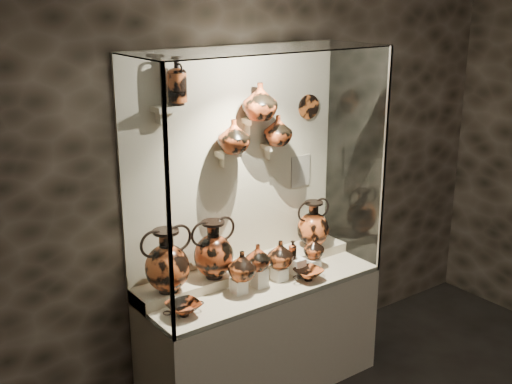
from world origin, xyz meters
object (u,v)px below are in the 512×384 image
amphora_mid (213,249)px  ovoid_vase_c (278,130)px  ovoid_vase_a (234,136)px  ovoid_vase_b (260,101)px  jug_c (280,254)px  jug_b (257,257)px  jug_a (242,265)px  lekythos_tall (177,78)px  jug_e (314,247)px  amphora_right (313,224)px  kylix_right (308,273)px  kylix_left (184,308)px  amphora_left (167,261)px  lekythos_small (292,249)px

amphora_mid → ovoid_vase_c: ovoid_vase_c is taller
ovoid_vase_a → ovoid_vase_b: (0.21, -0.01, 0.21)m
jug_c → jug_b: bearing=-167.0°
jug_a → lekythos_tall: size_ratio=0.60×
jug_e → amphora_right: bearing=64.6°
jug_c → kylix_right: (0.14, -0.13, -0.14)m
ovoid_vase_a → ovoid_vase_c: (0.37, 0.01, -0.01)m
ovoid_vase_a → ovoid_vase_b: bearing=11.4°
jug_a → kylix_left: size_ratio=0.76×
amphora_mid → amphora_left: bearing=-178.3°
amphora_left → jug_e: (1.09, -0.16, -0.12)m
amphora_right → lekythos_small: (-0.35, -0.18, -0.05)m
jug_a → ovoid_vase_a: bearing=86.6°
amphora_mid → amphora_right: amphora_mid is taller
amphora_left → amphora_right: 1.24m
amphora_mid → amphora_right: size_ratio=1.12×
jug_a → lekythos_tall: lekythos_tall is taller
lekythos_small → ovoid_vase_b: bearing=100.3°
amphora_right → kylix_left: amphora_right is taller
jug_c → ovoid_vase_b: size_ratio=0.77×
jug_c → ovoid_vase_c: ovoid_vase_c is taller
amphora_right → jug_e: 0.25m
ovoid_vase_b → lekythos_tall: bearing=-162.8°
jug_b → ovoid_vase_c: size_ratio=0.86×
amphora_right → jug_a: 0.82m
amphora_mid → jug_b: amphora_mid is taller
ovoid_vase_c → amphora_right: bearing=6.5°
jug_c → lekythos_tall: bearing=164.5°
ovoid_vase_c → amphora_mid: bearing=-159.6°
jug_b → jug_c: size_ratio=0.94×
amphora_right → jug_c: bearing=-153.4°
jug_c → lekythos_tall: size_ratio=0.58×
amphora_mid → amphora_right: 0.89m
amphora_mid → jug_a: size_ratio=2.04×
ovoid_vase_a → ovoid_vase_c: bearing=15.5°
jug_a → ovoid_vase_a: size_ratio=0.88×
lekythos_small → kylix_right: size_ratio=0.61×
amphora_left → ovoid_vase_a: (0.56, 0.06, 0.72)m
jug_c → lekythos_small: bearing=7.3°
jug_a → lekythos_small: 0.45m
amphora_right → kylix_left: size_ratio=1.38×
jug_e → kylix_right: (-0.16, -0.13, -0.11)m
amphora_right → ovoid_vase_a: bearing=-178.3°
amphora_mid → lekythos_small: bearing=-16.5°
amphora_mid → jug_c: size_ratio=2.12×
jug_e → lekythos_tall: lekythos_tall is taller
amphora_left → lekythos_tall: (0.17, 0.10, 1.12)m
lekythos_small → ovoid_vase_c: ovoid_vase_c is taller
lekythos_small → jug_c: bearing=157.9°
jug_a → ovoid_vase_c: ovoid_vase_c is taller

